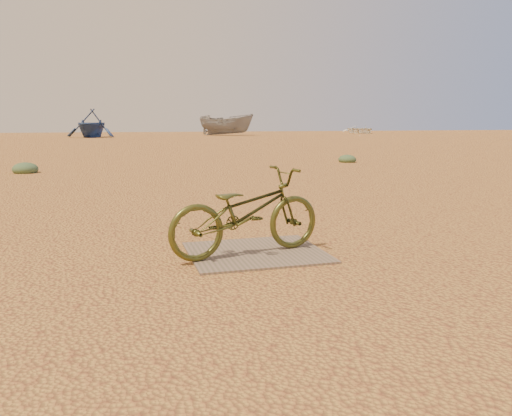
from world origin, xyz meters
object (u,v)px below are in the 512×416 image
object	(u,v)px
boat_far_left	(91,123)
boat_far_right	(361,129)
bicycle	(247,212)
plywood_board	(256,252)
boat_mid_right	(226,125)

from	to	relation	value
boat_far_left	boat_far_right	distance (m)	29.42
bicycle	boat_far_left	world-z (taller)	boat_far_left
bicycle	boat_far_right	world-z (taller)	boat_far_right
boat_far_right	boat_far_left	bearing A→B (deg)	-167.28
plywood_board	boat_far_left	world-z (taller)	boat_far_left
boat_mid_right	boat_far_right	distance (m)	16.88
boat_far_left	boat_far_right	world-z (taller)	boat_far_left
boat_far_left	boat_far_right	size ratio (longest dim) A/B	1.04
boat_far_left	boat_far_right	bearing A→B (deg)	32.90
bicycle	boat_far_left	distance (m)	39.92
bicycle	boat_far_left	size ratio (longest dim) A/B	0.36
boat_far_left	boat_mid_right	world-z (taller)	boat_far_left
bicycle	plywood_board	bearing A→B (deg)	-71.82
boat_far_right	boat_mid_right	bearing A→B (deg)	-167.04
boat_far_left	boat_far_right	xyz separation A→B (m)	(28.61, 6.82, -0.75)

